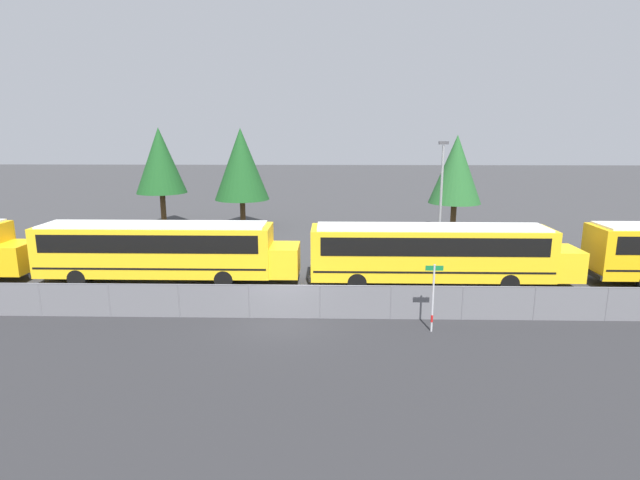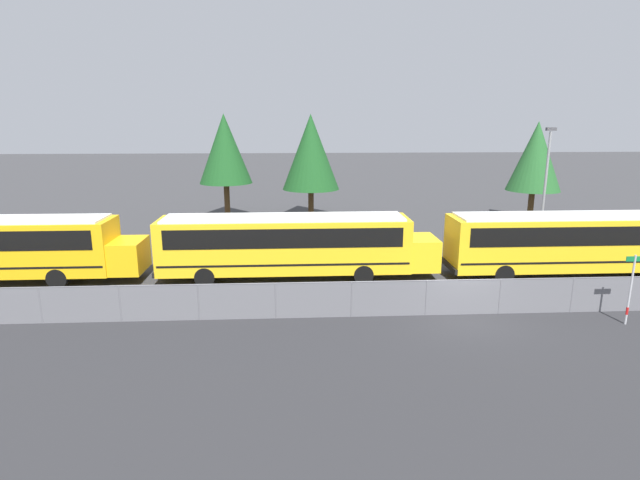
{
  "view_description": "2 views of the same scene",
  "coord_description": "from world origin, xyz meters",
  "px_view_note": "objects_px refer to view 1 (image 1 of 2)",
  "views": [
    {
      "loc": [
        1.99,
        -20.23,
        7.88
      ],
      "look_at": [
        1.4,
        5.31,
        2.3
      ],
      "focal_mm": 28.0,
      "sensor_mm": 36.0,
      "label": 1
    },
    {
      "loc": [
        -6.84,
        -18.73,
        7.77
      ],
      "look_at": [
        -5.5,
        5.65,
        1.84
      ],
      "focal_mm": 28.0,
      "sensor_mm": 36.0,
      "label": 2
    }
  ],
  "objects_px": {
    "street_sign": "(433,296)",
    "tree_1": "(160,161)",
    "tree_0": "(241,164)",
    "school_bus_1": "(161,248)",
    "school_bus_2": "(436,251)",
    "light_pole": "(441,193)",
    "tree_2": "(456,170)"
  },
  "relations": [
    {
      "from": "street_sign",
      "to": "light_pole",
      "type": "relative_size",
      "value": 0.38
    },
    {
      "from": "tree_0",
      "to": "tree_2",
      "type": "relative_size",
      "value": 1.07
    },
    {
      "from": "light_pole",
      "to": "tree_2",
      "type": "height_order",
      "value": "tree_2"
    },
    {
      "from": "school_bus_2",
      "to": "tree_1",
      "type": "distance_m",
      "value": 25.29
    },
    {
      "from": "light_pole",
      "to": "tree_0",
      "type": "relative_size",
      "value": 0.89
    },
    {
      "from": "street_sign",
      "to": "tree_1",
      "type": "relative_size",
      "value": 0.34
    },
    {
      "from": "school_bus_1",
      "to": "school_bus_2",
      "type": "xyz_separation_m",
      "value": [
        14.35,
        -0.32,
        0.0
      ]
    },
    {
      "from": "tree_2",
      "to": "tree_1",
      "type": "bearing_deg",
      "value": 174.42
    },
    {
      "from": "school_bus_2",
      "to": "tree_2",
      "type": "xyz_separation_m",
      "value": [
        4.12,
        13.48,
        3.14
      ]
    },
    {
      "from": "school_bus_2",
      "to": "street_sign",
      "type": "bearing_deg",
      "value": -102.27
    },
    {
      "from": "tree_1",
      "to": "tree_2",
      "type": "bearing_deg",
      "value": -5.58
    },
    {
      "from": "school_bus_1",
      "to": "light_pole",
      "type": "relative_size",
      "value": 1.9
    },
    {
      "from": "street_sign",
      "to": "light_pole",
      "type": "distance_m",
      "value": 13.55
    },
    {
      "from": "tree_1",
      "to": "street_sign",
      "type": "bearing_deg",
      "value": -50.52
    },
    {
      "from": "light_pole",
      "to": "tree_1",
      "type": "height_order",
      "value": "tree_1"
    },
    {
      "from": "school_bus_1",
      "to": "school_bus_2",
      "type": "bearing_deg",
      "value": -1.27
    },
    {
      "from": "street_sign",
      "to": "tree_2",
      "type": "xyz_separation_m",
      "value": [
        5.46,
        19.64,
        3.53
      ]
    },
    {
      "from": "tree_2",
      "to": "street_sign",
      "type": "bearing_deg",
      "value": -105.54
    },
    {
      "from": "school_bus_2",
      "to": "light_pole",
      "type": "bearing_deg",
      "value": 76.62
    },
    {
      "from": "light_pole",
      "to": "tree_1",
      "type": "xyz_separation_m",
      "value": [
        -21.04,
        8.97,
        1.5
      ]
    },
    {
      "from": "light_pole",
      "to": "tree_0",
      "type": "height_order",
      "value": "tree_0"
    },
    {
      "from": "street_sign",
      "to": "tree_0",
      "type": "xyz_separation_m",
      "value": [
        -11.44,
        22.0,
        3.76
      ]
    },
    {
      "from": "school_bus_2",
      "to": "tree_1",
      "type": "bearing_deg",
      "value": 140.91
    },
    {
      "from": "tree_0",
      "to": "light_pole",
      "type": "bearing_deg",
      "value": -32.09
    },
    {
      "from": "school_bus_1",
      "to": "tree_0",
      "type": "xyz_separation_m",
      "value": [
        1.57,
        15.52,
        3.37
      ]
    },
    {
      "from": "school_bus_1",
      "to": "tree_0",
      "type": "height_order",
      "value": "tree_0"
    },
    {
      "from": "tree_1",
      "to": "tree_2",
      "type": "distance_m",
      "value": 23.66
    },
    {
      "from": "street_sign",
      "to": "tree_0",
      "type": "distance_m",
      "value": 25.08
    },
    {
      "from": "tree_0",
      "to": "tree_2",
      "type": "height_order",
      "value": "tree_0"
    },
    {
      "from": "tree_1",
      "to": "tree_2",
      "type": "height_order",
      "value": "tree_1"
    },
    {
      "from": "street_sign",
      "to": "light_pole",
      "type": "xyz_separation_m",
      "value": [
        2.96,
        12.98,
        2.53
      ]
    },
    {
      "from": "tree_0",
      "to": "school_bus_1",
      "type": "bearing_deg",
      "value": -95.79
    }
  ]
}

